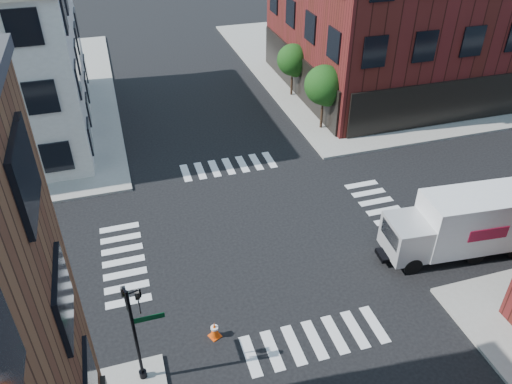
{
  "coord_description": "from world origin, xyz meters",
  "views": [
    {
      "loc": [
        -6.12,
        -18.93,
        16.32
      ],
      "look_at": [
        -0.25,
        0.31,
        2.5
      ],
      "focal_mm": 35.0,
      "sensor_mm": 36.0,
      "label": 1
    }
  ],
  "objects": [
    {
      "name": "ground",
      "position": [
        0.0,
        0.0,
        0.0
      ],
      "size": [
        120.0,
        120.0,
        0.0
      ],
      "primitive_type": "plane",
      "color": "black",
      "rests_on": "ground"
    },
    {
      "name": "sidewalk_ne",
      "position": [
        21.0,
        21.0,
        0.07
      ],
      "size": [
        30.0,
        30.0,
        0.15
      ],
      "primitive_type": "cube",
      "color": "gray",
      "rests_on": "ground"
    },
    {
      "name": "building_ne",
      "position": [
        20.5,
        16.0,
        6.0
      ],
      "size": [
        25.0,
        16.0,
        12.0
      ],
      "primitive_type": "cube",
      "color": "#421510",
      "rests_on": "ground"
    },
    {
      "name": "tree_near",
      "position": [
        7.56,
        9.98,
        3.16
      ],
      "size": [
        2.69,
        2.69,
        4.49
      ],
      "color": "black",
      "rests_on": "ground"
    },
    {
      "name": "tree_far",
      "position": [
        7.56,
        15.98,
        2.87
      ],
      "size": [
        2.43,
        2.43,
        4.07
      ],
      "color": "black",
      "rests_on": "ground"
    },
    {
      "name": "signal_pole",
      "position": [
        -6.72,
        -6.68,
        2.86
      ],
      "size": [
        1.29,
        1.24,
        4.6
      ],
      "color": "black",
      "rests_on": "ground"
    },
    {
      "name": "box_truck",
      "position": [
        8.64,
        -4.0,
        1.7
      ],
      "size": [
        7.36,
        2.77,
        3.27
      ],
      "rotation": [
        0.0,
        0.0,
        -0.08
      ],
      "color": "silver",
      "rests_on": "ground"
    },
    {
      "name": "traffic_cone",
      "position": [
        -3.81,
        -5.65,
        0.38
      ],
      "size": [
        0.57,
        0.57,
        0.79
      ],
      "rotation": [
        0.0,
        0.0,
        0.42
      ],
      "color": "#EA490A",
      "rests_on": "ground"
    }
  ]
}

